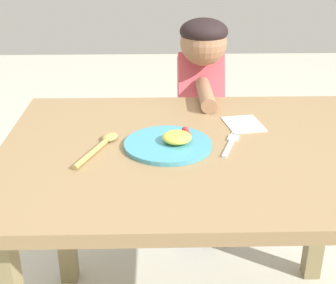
% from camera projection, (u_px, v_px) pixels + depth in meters
% --- Properties ---
extents(dining_table, '(1.17, 0.84, 0.76)m').
position_uv_depth(dining_table, '(203.00, 182.00, 1.42)').
color(dining_table, '#8E714B').
rests_on(dining_table, ground_plane).
extents(plate, '(0.25, 0.25, 0.04)m').
position_uv_depth(plate, '(170.00, 142.00, 1.36)').
color(plate, teal).
rests_on(plate, dining_table).
extents(fork, '(0.08, 0.18, 0.01)m').
position_uv_depth(fork, '(231.00, 143.00, 1.38)').
color(fork, silver).
rests_on(fork, dining_table).
extents(spoon, '(0.11, 0.23, 0.02)m').
position_uv_depth(spoon, '(101.00, 145.00, 1.36)').
color(spoon, tan).
rests_on(spoon, dining_table).
extents(person, '(0.19, 0.45, 1.03)m').
position_uv_depth(person, '(199.00, 130.00, 1.97)').
color(person, navy).
rests_on(person, ground_plane).
extents(napkin, '(0.13, 0.15, 0.00)m').
position_uv_depth(napkin, '(243.00, 124.00, 1.51)').
color(napkin, white).
rests_on(napkin, dining_table).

